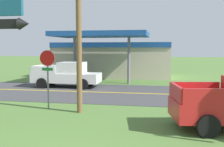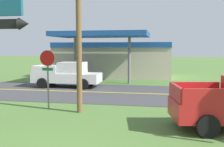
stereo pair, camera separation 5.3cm
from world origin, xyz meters
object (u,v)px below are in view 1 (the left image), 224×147
(stop_sign, at_px, (48,69))
(pickup_white_on_road, at_px, (67,75))
(utility_pole, at_px, (79,21))
(gas_station, at_px, (113,58))

(stop_sign, relative_size, pickup_white_on_road, 0.57)
(utility_pole, distance_m, pickup_white_on_road, 9.23)
(utility_pole, height_order, gas_station, utility_pole)
(gas_station, xyz_separation_m, pickup_white_on_road, (-2.02, -8.67, -0.98))
(pickup_white_on_road, bearing_deg, gas_station, 76.90)
(utility_pole, bearing_deg, stop_sign, 166.27)
(gas_station, height_order, pickup_white_on_road, gas_station)
(gas_station, bearing_deg, pickup_white_on_road, -103.10)
(pickup_white_on_road, bearing_deg, stop_sign, -77.42)
(utility_pole, xyz_separation_m, pickup_white_on_road, (-3.44, 7.88, -3.35))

